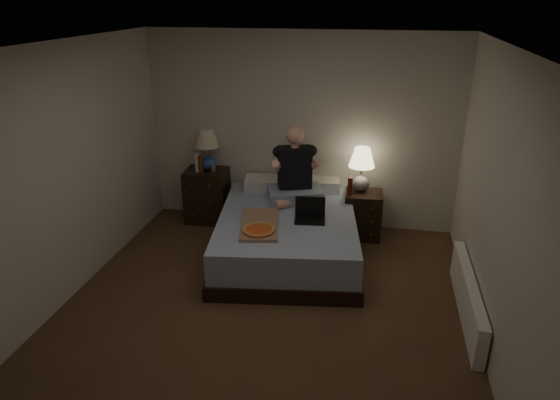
% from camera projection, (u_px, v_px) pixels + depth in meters
% --- Properties ---
extents(floor, '(4.00, 4.50, 0.00)m').
position_uv_depth(floor, '(262.00, 316.00, 4.83)').
color(floor, brown).
rests_on(floor, ground).
extents(ceiling, '(4.00, 4.50, 0.00)m').
position_uv_depth(ceiling, '(257.00, 48.00, 3.87)').
color(ceiling, white).
rests_on(ceiling, ground).
extents(wall_back, '(4.00, 0.00, 2.50)m').
position_uv_depth(wall_back, '(300.00, 132.00, 6.39)').
color(wall_back, silver).
rests_on(wall_back, ground).
extents(wall_front, '(4.00, 0.00, 2.50)m').
position_uv_depth(wall_front, '(148.00, 376.00, 2.31)').
color(wall_front, silver).
rests_on(wall_front, ground).
extents(wall_left, '(0.00, 4.50, 2.50)m').
position_uv_depth(wall_left, '(54.00, 181.00, 4.71)').
color(wall_left, silver).
rests_on(wall_left, ground).
extents(wall_right, '(0.00, 4.50, 2.50)m').
position_uv_depth(wall_right, '(503.00, 215.00, 3.99)').
color(wall_right, silver).
rests_on(wall_right, ground).
extents(bed, '(1.83, 2.27, 0.52)m').
position_uv_depth(bed, '(287.00, 235.00, 5.88)').
color(bed, '#526BA5').
rests_on(bed, floor).
extents(nightstand_left, '(0.57, 0.52, 0.72)m').
position_uv_depth(nightstand_left, '(208.00, 195.00, 6.77)').
color(nightstand_left, black).
rests_on(nightstand_left, floor).
extents(nightstand_right, '(0.48, 0.43, 0.60)m').
position_uv_depth(nightstand_right, '(363.00, 215.00, 6.31)').
color(nightstand_right, black).
rests_on(nightstand_right, floor).
extents(lamp_left, '(0.38, 0.38, 0.56)m').
position_uv_depth(lamp_left, '(207.00, 150.00, 6.52)').
color(lamp_left, navy).
rests_on(lamp_left, nightstand_left).
extents(lamp_right, '(0.41, 0.41, 0.56)m').
position_uv_depth(lamp_right, '(361.00, 169.00, 6.16)').
color(lamp_right, gray).
rests_on(lamp_right, nightstand_right).
extents(water_bottle, '(0.07, 0.07, 0.25)m').
position_uv_depth(water_bottle, '(197.00, 163.00, 6.51)').
color(water_bottle, silver).
rests_on(water_bottle, nightstand_left).
extents(soda_can, '(0.07, 0.07, 0.10)m').
position_uv_depth(soda_can, '(213.00, 168.00, 6.54)').
color(soda_can, '#BBBAB5').
rests_on(soda_can, nightstand_left).
extents(beer_bottle_left, '(0.06, 0.06, 0.23)m').
position_uv_depth(beer_bottle_left, '(200.00, 164.00, 6.50)').
color(beer_bottle_left, '#5E2E0D').
rests_on(beer_bottle_left, nightstand_left).
extents(beer_bottle_right, '(0.06, 0.06, 0.23)m').
position_uv_depth(beer_bottle_right, '(350.00, 186.00, 6.09)').
color(beer_bottle_right, '#50160B').
rests_on(beer_bottle_right, nightstand_right).
extents(person, '(0.79, 0.70, 0.93)m').
position_uv_depth(person, '(295.00, 165.00, 5.99)').
color(person, black).
rests_on(person, bed).
extents(laptop, '(0.37, 0.32, 0.24)m').
position_uv_depth(laptop, '(310.00, 211.00, 5.57)').
color(laptop, black).
rests_on(laptop, bed).
extents(pizza_box, '(0.55, 0.83, 0.08)m').
position_uv_depth(pizza_box, '(259.00, 231.00, 5.29)').
color(pizza_box, '#A17B60').
rests_on(pizza_box, bed).
extents(radiator, '(0.10, 1.60, 0.40)m').
position_uv_depth(radiator, '(467.00, 297.00, 4.77)').
color(radiator, white).
rests_on(radiator, floor).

